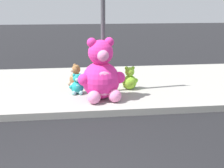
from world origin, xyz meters
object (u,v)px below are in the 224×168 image
at_px(sign_pole, 103,23).
at_px(plush_teal, 77,86).
at_px(plush_red, 102,75).
at_px(plush_pink_large, 101,75).
at_px(plush_lime, 129,80).
at_px(plush_brown, 76,77).

relative_size(sign_pole, plush_teal, 6.40).
bearing_deg(plush_teal, sign_pole, 9.35).
bearing_deg(plush_teal, plush_red, 52.96).
bearing_deg(plush_teal, plush_pink_large, -41.72).
xyz_separation_m(plush_teal, plush_red, (0.71, 0.94, 0.04)).
xyz_separation_m(plush_pink_large, plush_lime, (0.79, 0.75, -0.33)).
height_order(sign_pole, plush_lime, sign_pole).
height_order(plush_teal, plush_red, plush_red).
relative_size(plush_teal, plush_brown, 0.86).
bearing_deg(plush_lime, sign_pole, -166.65).
bearing_deg(plush_red, sign_pole, -93.94).
relative_size(plush_teal, plush_red, 0.85).
bearing_deg(plush_pink_large, plush_teal, 138.28).
distance_m(plush_pink_large, plush_lime, 1.14).
distance_m(plush_lime, plush_brown, 1.45).
height_order(plush_pink_large, plush_teal, plush_pink_large).
bearing_deg(plush_red, plush_teal, -127.04).
bearing_deg(sign_pole, plush_pink_large, -100.47).
xyz_separation_m(plush_lime, plush_teal, (-1.34, -0.27, -0.04)).
height_order(plush_pink_large, plush_brown, plush_pink_large).
bearing_deg(plush_red, plush_lime, -46.87).
relative_size(plush_lime, plush_red, 1.01).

